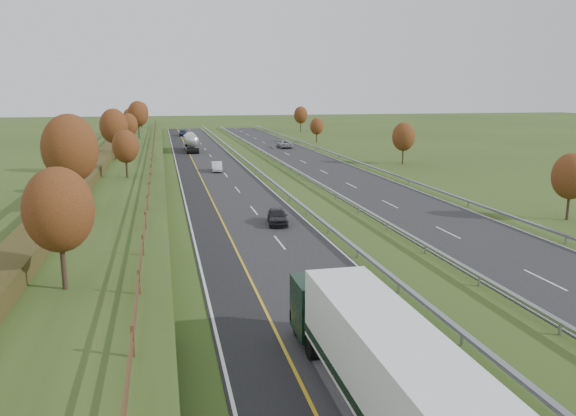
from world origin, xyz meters
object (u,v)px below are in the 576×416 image
at_px(road_tanker, 191,142).
at_px(car_small_far, 183,133).
at_px(car_oncoming, 284,144).
at_px(car_dark_near, 278,216).
at_px(car_silver_mid, 217,166).
at_px(box_lorry, 383,368).

distance_m(road_tanker, car_small_far, 38.29).
xyz_separation_m(road_tanker, car_oncoming, (18.78, 2.18, -1.06)).
distance_m(car_dark_near, car_silver_mid, 34.00).
height_order(road_tanker, car_small_far, road_tanker).
relative_size(road_tanker, car_small_far, 2.22).
height_order(car_dark_near, car_oncoming, car_oncoming).
relative_size(car_silver_mid, car_oncoming, 0.76).
height_order(box_lorry, car_dark_near, box_lorry).
distance_m(car_dark_near, car_oncoming, 66.85).
bearing_deg(box_lorry, road_tanker, 90.76).
bearing_deg(car_small_far, car_oncoming, -61.30).
distance_m(box_lorry, car_small_far, 131.65).
relative_size(car_dark_near, car_oncoming, 0.74).
distance_m(road_tanker, car_silver_mid, 29.15).
bearing_deg(road_tanker, car_dark_near, -86.43).
relative_size(car_silver_mid, car_small_far, 0.83).
bearing_deg(car_dark_near, car_small_far, 99.77).
xyz_separation_m(road_tanker, car_dark_near, (3.93, -63.01, -1.13)).
xyz_separation_m(road_tanker, car_silver_mid, (2.03, -29.06, -1.13)).
xyz_separation_m(box_lorry, road_tanker, (-1.23, 93.37, -0.47)).
bearing_deg(car_oncoming, car_silver_mid, 62.59).
bearing_deg(car_dark_near, car_silver_mid, 100.76).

